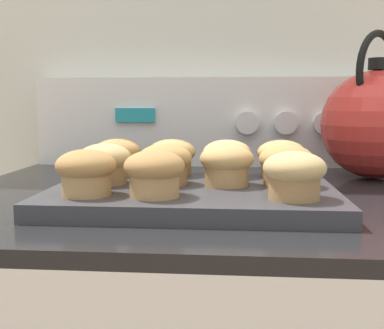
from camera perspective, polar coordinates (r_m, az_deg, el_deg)
wall_back at (r=1.09m, az=3.42°, el=16.53°), size 8.00×0.05×2.40m
control_panel at (r=1.02m, az=3.41°, el=5.07°), size 0.77×0.07×0.18m
muffin_pan at (r=0.65m, az=0.22°, el=-3.39°), size 0.37×0.29×0.02m
muffin_r0_c0 at (r=0.59m, az=-12.43°, el=-0.79°), size 0.07×0.07×0.06m
muffin_r0_c1 at (r=0.57m, az=-4.48°, el=-0.93°), size 0.07×0.07×0.06m
muffin_r0_c3 at (r=0.57m, az=12.04°, el=-1.11°), size 0.07×0.07×0.06m
muffin_r1_c0 at (r=0.67m, az=-10.29°, el=0.21°), size 0.07×0.07×0.06m
muffin_r1_c1 at (r=0.65m, az=-3.19°, el=0.17°), size 0.07×0.07×0.06m
muffin_r1_c2 at (r=0.65m, az=4.14°, el=0.06°), size 0.07×0.07×0.06m
muffin_r1_c3 at (r=0.65m, az=11.09°, el=0.01°), size 0.07×0.07×0.06m
muffin_r2_c0 at (r=0.75m, az=-8.83°, el=1.02°), size 0.07×0.07×0.06m
muffin_r2_c1 at (r=0.74m, az=-2.37°, el=0.98°), size 0.07×0.07×0.06m
muffin_r2_c2 at (r=0.73m, az=4.15°, el=0.87°), size 0.07×0.07×0.06m
muffin_r2_c3 at (r=0.73m, az=10.51°, el=0.82°), size 0.07×0.07×0.06m
tea_kettle at (r=0.91m, az=20.95°, el=4.70°), size 0.19×0.20×0.26m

